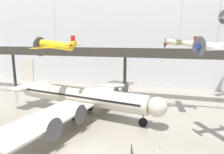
{
  "coord_description": "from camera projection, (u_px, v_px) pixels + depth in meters",
  "views": [
    {
      "loc": [
        9.36,
        -18.61,
        12.68
      ],
      "look_at": [
        0.64,
        12.05,
        6.69
      ],
      "focal_mm": 32.0,
      "sensor_mm": 36.0,
      "label": 1
    }
  ],
  "objects": [
    {
      "name": "stanchion_barrier",
      "position": [
        159.0,
        149.0,
        22.91
      ],
      "size": [
        0.36,
        0.36,
        1.08
      ],
      "color": "#B2B5BA",
      "rests_on": "ground"
    },
    {
      "name": "airliner_silver_main",
      "position": [
        80.0,
        96.0,
        33.72
      ],
      "size": [
        29.4,
        33.7,
        8.93
      ],
      "rotation": [
        0.0,
        0.0,
        -0.17
      ],
      "color": "beige",
      "rests_on": "ground"
    },
    {
      "name": "info_sign_pedestal",
      "position": [
        131.0,
        150.0,
        22.5
      ],
      "size": [
        0.19,
        0.78,
        1.24
      ],
      "rotation": [
        0.0,
        0.0,
        0.07
      ],
      "color": "#4C4C51",
      "rests_on": "ground"
    },
    {
      "name": "suspended_plane_cream_biplane",
      "position": [
        180.0,
        43.0,
        33.14
      ],
      "size": [
        5.36,
        6.56,
        10.45
      ],
      "rotation": [
        0.0,
        0.0,
        3.24
      ],
      "color": "beige"
    },
    {
      "name": "mezzanine_walkway",
      "position": [
        124.0,
        55.0,
        43.4
      ],
      "size": [
        110.0,
        3.2,
        10.99
      ],
      "color": "#38332D",
      "rests_on": "ground"
    },
    {
      "name": "hangar_back_wall",
      "position": [
        134.0,
        37.0,
        54.71
      ],
      "size": [
        140.0,
        3.0,
        26.59
      ],
      "color": "silver",
      "rests_on": "ground"
    },
    {
      "name": "ground_plane",
      "position": [
        77.0,
        154.0,
        22.45
      ],
      "size": [
        260.0,
        260.0,
        0.0
      ],
      "primitive_type": "plane",
      "color": "gray"
    },
    {
      "name": "suspended_plane_white_twin",
      "position": [
        217.0,
        47.0,
        22.98
      ],
      "size": [
        5.49,
        6.09,
        10.39
      ],
      "rotation": [
        0.0,
        0.0,
        3.67
      ],
      "color": "silver"
    },
    {
      "name": "suspended_plane_yellow_lowwing",
      "position": [
        56.0,
        45.0,
        31.38
      ],
      "size": [
        7.39,
        9.0,
        11.21
      ],
      "rotation": [
        0.0,
        0.0,
        2.99
      ],
      "color": "yellow"
    }
  ]
}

